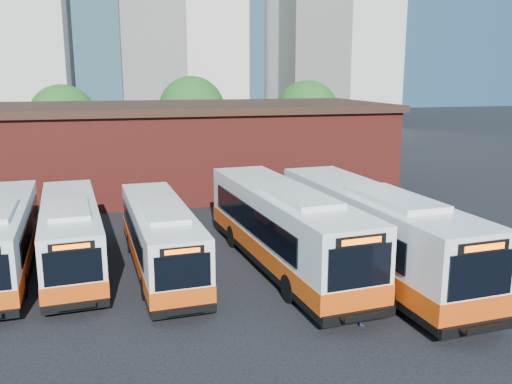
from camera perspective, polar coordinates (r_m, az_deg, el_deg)
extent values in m
plane|color=black|center=(22.37, 0.18, -9.98)|extent=(220.00, 220.00, 0.00)
cube|color=white|center=(25.90, -25.36, -4.17)|extent=(3.13, 11.40, 2.67)
cube|color=#D6490D|center=(26.12, -25.21, -5.80)|extent=(3.18, 11.44, 0.66)
cube|color=black|center=(26.26, -25.11, -6.78)|extent=(3.17, 11.43, 0.23)
cube|color=black|center=(26.06, -22.66, -3.25)|extent=(0.63, 8.77, 0.99)
cylinder|color=black|center=(23.12, -23.35, -9.02)|extent=(0.36, 0.96, 0.94)
cylinder|color=black|center=(28.98, -22.31, -4.71)|extent=(0.36, 0.96, 0.94)
cube|color=white|center=(25.49, -18.92, -4.00)|extent=(3.32, 11.13, 2.60)
cube|color=#D6490D|center=(25.70, -18.81, -5.61)|extent=(3.37, 11.18, 0.64)
cube|color=black|center=(25.84, -18.74, -6.58)|extent=(3.36, 11.17, 0.23)
cube|color=black|center=(20.15, -18.71, -7.50)|extent=(1.98, 0.24, 1.23)
cube|color=black|center=(19.91, -18.85, -5.45)|extent=(1.55, 0.20, 0.29)
cube|color=#FF5905|center=(19.88, -18.85, -5.48)|extent=(1.23, 0.13, 0.16)
cube|color=black|center=(20.63, -18.42, -11.38)|extent=(2.33, 0.34, 0.29)
cube|color=black|center=(20.40, -18.42, -11.38)|extent=(1.35, 0.47, 0.05)
cube|color=black|center=(20.22, -18.42, -11.39)|extent=(1.32, 0.16, 0.16)
cube|color=black|center=(25.81, -21.61, -3.43)|extent=(0.83, 8.52, 0.96)
cube|color=black|center=(25.80, -16.34, -3.05)|extent=(0.83, 8.52, 0.96)
cube|color=white|center=(23.82, -19.10, -1.66)|extent=(1.93, 3.97, 0.20)
cylinder|color=black|center=(22.92, -21.25, -9.06)|extent=(0.37, 0.94, 0.91)
cylinder|color=black|center=(22.92, -15.92, -8.69)|extent=(0.37, 0.94, 0.91)
cylinder|color=black|center=(28.64, -20.97, -4.82)|extent=(0.37, 0.94, 0.91)
cylinder|color=black|center=(28.64, -16.75, -4.52)|extent=(0.37, 0.94, 0.91)
cube|color=white|center=(24.10, -10.06, -4.48)|extent=(3.01, 10.96, 2.57)
cube|color=#D6490D|center=(24.32, -9.99, -6.16)|extent=(3.06, 11.01, 0.63)
cube|color=black|center=(24.46, -9.96, -7.17)|extent=(3.05, 11.00, 0.23)
cube|color=black|center=(18.91, -7.71, -8.32)|extent=(1.96, 0.18, 1.22)
cube|color=black|center=(18.66, -7.77, -6.18)|extent=(1.53, 0.16, 0.29)
cube|color=#FF5905|center=(18.63, -7.76, -6.21)|extent=(1.22, 0.10, 0.16)
cube|color=black|center=(19.42, -7.56, -12.37)|extent=(2.30, 0.28, 0.29)
cube|color=black|center=(19.19, -7.45, -12.38)|extent=(1.33, 0.43, 0.05)
cube|color=black|center=(19.02, -7.36, -12.40)|extent=(1.31, 0.12, 0.16)
cube|color=black|center=(24.25, -12.95, -3.89)|extent=(0.60, 8.43, 0.95)
cube|color=black|center=(24.55, -7.49, -3.48)|extent=(0.60, 8.43, 0.95)
cube|color=white|center=(22.44, -9.70, -2.07)|extent=(1.81, 3.89, 0.20)
cylinder|color=black|center=(21.48, -11.55, -9.90)|extent=(0.35, 0.92, 0.90)
cylinder|color=black|center=(21.77, -6.03, -9.40)|extent=(0.35, 0.92, 0.90)
cylinder|color=black|center=(27.08, -13.04, -5.29)|extent=(0.35, 0.92, 0.90)
cylinder|color=black|center=(27.31, -8.67, -4.95)|extent=(0.35, 0.92, 0.90)
cube|color=white|center=(24.09, 2.92, -3.48)|extent=(4.02, 13.30, 3.11)
cube|color=#D6490D|center=(24.35, 2.89, -5.52)|extent=(4.08, 13.36, 0.76)
cube|color=black|center=(24.53, 2.88, -6.73)|extent=(4.07, 13.35, 0.27)
cube|color=black|center=(18.40, 10.89, -7.75)|extent=(2.36, 0.29, 1.47)
cube|color=black|center=(18.10, 11.02, -5.06)|extent=(1.85, 0.24, 0.35)
cube|color=#FF5905|center=(18.07, 11.08, -5.10)|extent=(1.47, 0.16, 0.20)
cube|color=black|center=(19.01, 10.78, -12.77)|extent=(2.78, 0.42, 0.35)
cube|color=black|center=(18.77, 11.19, -12.75)|extent=(1.61, 0.56, 0.07)
cube|color=black|center=(18.59, 11.51, -12.77)|extent=(1.58, 0.19, 0.20)
cube|color=black|center=(23.92, -0.62, -2.83)|extent=(1.03, 10.17, 1.15)
cube|color=black|center=(24.96, 5.55, -2.25)|extent=(1.03, 10.17, 1.15)
cube|color=white|center=(22.23, 4.58, -0.42)|extent=(2.32, 4.74, 0.24)
cylinder|color=black|center=(20.85, 3.60, -10.09)|extent=(0.45, 1.12, 1.09)
cylinder|color=black|center=(21.91, 9.75, -9.12)|extent=(0.45, 1.12, 1.09)
cylinder|color=black|center=(27.22, -2.41, -4.67)|extent=(0.45, 1.12, 1.09)
cylinder|color=black|center=(28.04, 2.52, -4.16)|extent=(0.45, 1.12, 1.09)
cube|color=white|center=(23.91, 12.02, -3.75)|extent=(3.81, 13.56, 3.18)
cube|color=#D6490D|center=(24.17, 11.92, -5.85)|extent=(3.87, 13.62, 0.78)
cube|color=black|center=(24.35, 11.86, -7.10)|extent=(3.85, 13.61, 0.28)
cube|color=black|center=(18.63, 22.61, -8.08)|extent=(2.42, 0.24, 1.51)
cube|color=black|center=(18.34, 22.87, -5.37)|extent=(1.90, 0.20, 0.36)
cube|color=#FF5905|center=(18.31, 22.95, -5.40)|extent=(1.50, 0.13, 0.20)
cube|color=black|center=(19.25, 22.29, -13.14)|extent=(2.85, 0.36, 0.36)
cube|color=black|center=(19.03, 22.83, -13.12)|extent=(1.64, 0.54, 0.07)
cube|color=black|center=(18.87, 23.26, -13.12)|extent=(1.62, 0.16, 0.20)
cube|color=black|center=(23.52, 8.45, -3.10)|extent=(0.81, 10.42, 1.17)
cube|color=black|center=(24.94, 14.42, -2.48)|extent=(0.81, 10.42, 1.17)
cube|color=white|center=(22.12, 14.39, -0.62)|extent=(2.27, 4.81, 0.25)
cylinder|color=black|center=(20.68, 14.07, -10.60)|extent=(0.44, 1.14, 1.12)
cylinder|color=black|center=(22.10, 19.81, -9.46)|extent=(0.44, 1.14, 1.12)
cylinder|color=black|center=(26.78, 5.63, -4.98)|extent=(0.44, 1.14, 1.12)
cylinder|color=black|center=(27.89, 10.49, -4.42)|extent=(0.44, 1.14, 1.12)
imported|color=black|center=(19.28, 11.00, -10.81)|extent=(0.54, 0.76, 1.97)
cube|color=maroon|center=(40.75, -6.86, 4.45)|extent=(28.00, 12.00, 6.00)
cube|color=black|center=(40.45, -6.97, 8.88)|extent=(28.60, 12.60, 0.50)
cube|color=black|center=(35.73, -0.74, 0.52)|extent=(1.20, 0.08, 2.40)
cylinder|color=#382314|center=(52.76, -19.41, 3.80)|extent=(0.36, 0.36, 2.70)
sphere|color=#144818|center=(52.42, -19.67, 7.37)|extent=(6.00, 6.00, 6.00)
cylinder|color=#382314|center=(54.97, -6.66, 4.86)|extent=(0.36, 0.36, 2.95)
sphere|color=#144818|center=(54.63, -6.76, 8.61)|extent=(6.56, 6.56, 6.56)
cylinder|color=#382314|center=(54.65, 5.31, 4.77)|extent=(0.36, 0.36, 2.81)
sphere|color=#144818|center=(54.31, 5.39, 8.36)|extent=(6.24, 6.24, 6.24)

